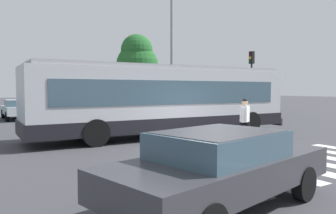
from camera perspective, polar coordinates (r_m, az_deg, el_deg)
The scene contains 15 objects.
ground_plane at distance 11.84m, azimuth 7.91°, elevation -6.98°, with size 160.00×160.00×0.00m, color #3D3D42.
city_transit_bus at distance 14.62m, azimuth -0.49°, elevation 1.21°, with size 12.03×3.07×3.06m.
pedestrian_crossing_street at distance 12.67m, azimuth 13.00°, elevation -1.96°, with size 0.52×0.42×1.72m.
foreground_sedan at distance 5.89m, azimuth 9.04°, elevation -9.67°, with size 4.77×2.67×1.35m.
parked_car_silver at distance 24.94m, azimuth -24.25°, elevation -0.18°, with size 1.94×4.54×1.35m.
parked_car_black at distance 25.36m, azimuth -18.33°, elevation -0.02°, with size 1.93×4.53×1.35m.
parked_car_white at distance 25.81m, azimuth -12.27°, elevation 0.12°, with size 2.10×4.61×1.35m.
parked_car_red at distance 26.83m, azimuth -6.58°, elevation 0.28°, with size 1.89×4.51×1.35m.
parked_car_blue at distance 27.95m, azimuth -1.91°, elevation 0.41°, with size 1.94×4.53×1.35m.
traffic_light_far_corner at distance 25.48m, azimuth 14.10°, elevation 5.64°, with size 0.33×0.32×4.85m.
bus_stop_shelter at distance 27.63m, azimuth 12.17°, elevation 3.74°, with size 3.88×1.54×3.25m.
twin_arm_street_lamp at distance 23.36m, azimuth 0.65°, elevation 13.71°, with size 5.14×0.32×10.49m.
background_tree_right at distance 33.61m, azimuth -5.31°, elevation 7.85°, with size 4.22×4.22×7.50m.
crosswalk_painted_stripes at distance 10.09m, azimuth 21.60°, elevation -8.92°, with size 6.79×3.30×0.01m.
lane_center_line at distance 13.30m, azimuth 1.67°, elevation -5.83°, with size 0.16×24.00×0.01m, color silver.
Camera 1 is at (-7.57, -8.87, 2.06)m, focal length 35.59 mm.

